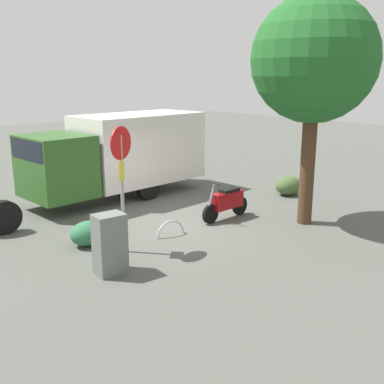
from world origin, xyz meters
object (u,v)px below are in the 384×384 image
(box_truck_near, at_px, (116,152))
(utility_cabinet, at_px, (110,244))
(stop_sign, at_px, (122,170))
(street_tree, at_px, (314,61))
(bike_rack_hoop, at_px, (171,236))
(motorcycle, at_px, (227,202))

(box_truck_near, distance_m, utility_cabinet, 6.37)
(stop_sign, height_order, street_tree, street_tree)
(box_truck_near, xyz_separation_m, bike_rack_hoop, (1.04, 4.27, -1.57))
(stop_sign, bearing_deg, street_tree, 164.03)
(box_truck_near, bearing_deg, utility_cabinet, 52.66)
(motorcycle, bearing_deg, utility_cabinet, 11.57)
(box_truck_near, bearing_deg, bike_rack_hoop, 72.11)
(street_tree, xyz_separation_m, bike_rack_hoop, (3.57, -1.63, -4.46))
(bike_rack_hoop, bearing_deg, motorcycle, -177.51)
(stop_sign, distance_m, street_tree, 5.85)
(stop_sign, bearing_deg, bike_rack_hoop, -173.55)
(stop_sign, distance_m, utility_cabinet, 1.81)
(stop_sign, xyz_separation_m, street_tree, (-5.10, 1.46, 2.47))
(motorcycle, relative_size, street_tree, 0.29)
(motorcycle, distance_m, utility_cabinet, 4.70)
(motorcycle, bearing_deg, street_tree, 127.26)
(box_truck_near, height_order, street_tree, street_tree)
(box_truck_near, height_order, utility_cabinet, box_truck_near)
(motorcycle, height_order, utility_cabinet, utility_cabinet)
(box_truck_near, bearing_deg, street_tree, 108.99)
(street_tree, bearing_deg, utility_cabinet, -5.92)
(utility_cabinet, bearing_deg, motorcycle, -166.38)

